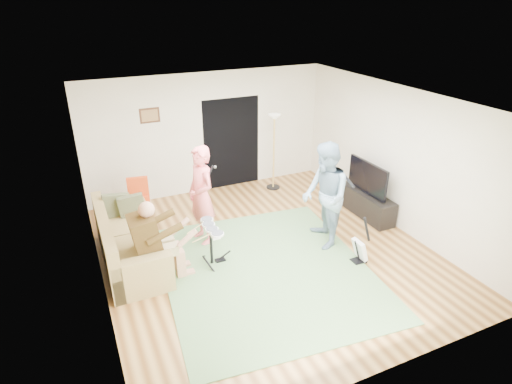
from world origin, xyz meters
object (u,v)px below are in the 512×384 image
dining_chair (140,210)px  tv_cabinet (366,204)px  singer (201,196)px  television (368,177)px  guitar_spare (360,249)px  guitarist (325,196)px  sofa (126,247)px  torchiere_lamp (274,139)px  drum_kit (211,247)px

dining_chair → tv_cabinet: 4.57m
singer → television: bearing=71.4°
guitar_spare → dining_chair: 4.22m
guitarist → guitar_spare: size_ratio=2.24×
sofa → singer: size_ratio=1.23×
torchiere_lamp → tv_cabinet: size_ratio=1.27×
television → drum_kit: bearing=-174.0°
guitarist → tv_cabinet: bearing=127.0°
drum_kit → guitarist: (2.06, -0.22, 0.64)m
sofa → tv_cabinet: (4.80, -0.29, -0.05)m
drum_kit → singer: singer is taller
sofa → guitarist: bearing=-14.4°
drum_kit → dining_chair: bearing=114.8°
drum_kit → singer: (0.12, 0.79, 0.59)m
sofa → torchiere_lamp: bearing=25.3°
sofa → guitar_spare: sofa is taller
singer → tv_cabinet: size_ratio=1.31×
sofa → torchiere_lamp: torchiere_lamp is taller
dining_chair → tv_cabinet: (4.33, -1.44, -0.10)m
guitarist → tv_cabinet: size_ratio=1.38×
guitar_spare → torchiere_lamp: bearing=89.2°
drum_kit → guitar_spare: size_ratio=0.87×
singer → television: 3.36m
drum_kit → dining_chair: size_ratio=0.76×
dining_chair → television: (4.28, -1.44, 0.50)m
drum_kit → tv_cabinet: drum_kit is taller
torchiere_lamp → television: bearing=-61.7°
sofa → drum_kit: 1.45m
guitarist → television: 1.51m
drum_kit → television: bearing=6.0°
television → tv_cabinet: bearing=0.0°
singer → guitarist: (1.94, -1.01, 0.04)m
drum_kit → guitarist: guitarist is taller
sofa → torchiere_lamp: (3.66, 1.73, 0.91)m
sofa → guitar_spare: 3.98m
dining_chair → television: bearing=-9.2°
singer → dining_chair: 1.50m
singer → tv_cabinet: singer is taller
guitarist → torchiere_lamp: 2.63m
sofa → guitarist: (3.36, -0.87, 0.66)m
television → dining_chair: bearing=161.4°
torchiere_lamp → sofa: bearing=-154.7°
drum_kit → singer: size_ratio=0.41×
television → guitar_spare: bearing=-129.8°
sofa → guitar_spare: (3.62, -1.65, -0.06)m
sofa → torchiere_lamp: size_ratio=1.27×
drum_kit → guitar_spare: 2.52m
drum_kit → tv_cabinet: size_ratio=0.54×
torchiere_lamp → television: size_ratio=1.57×
torchiere_lamp → tv_cabinet: torchiere_lamp is taller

